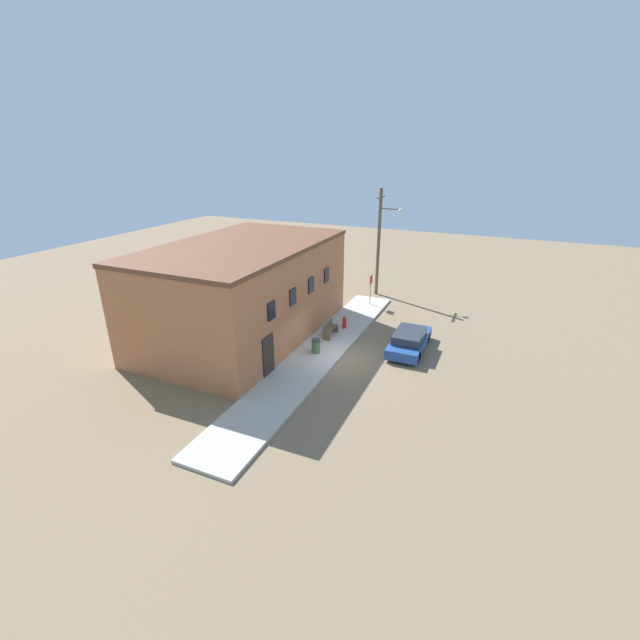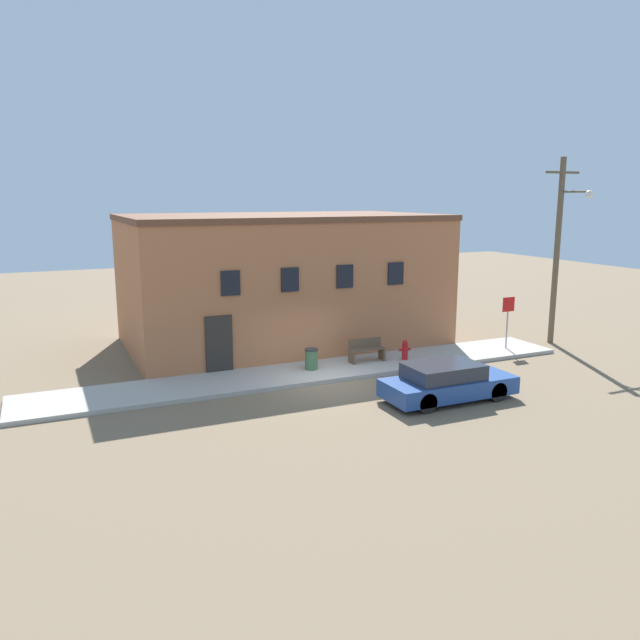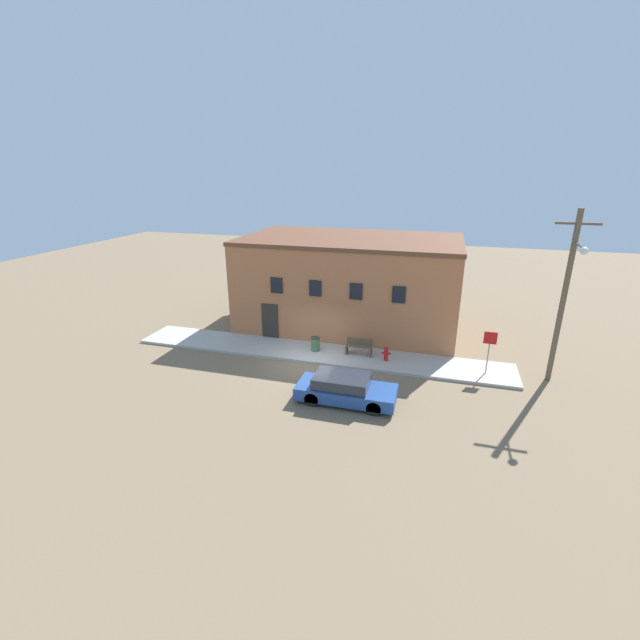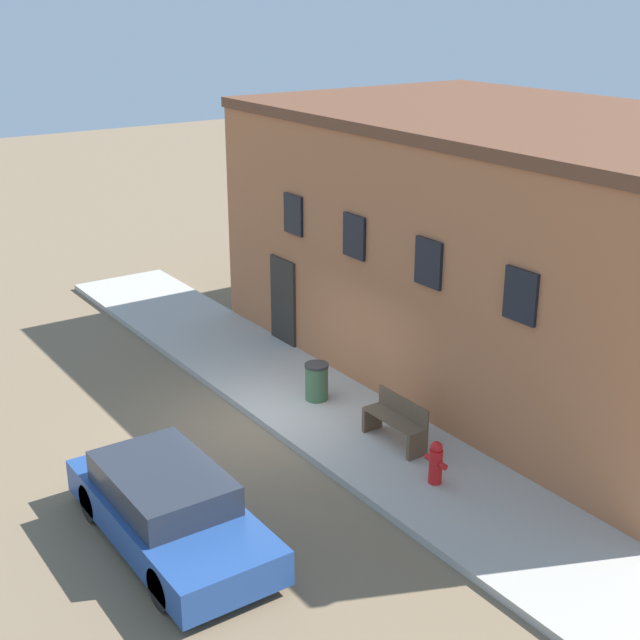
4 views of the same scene
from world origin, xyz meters
name	(u,v)px [view 2 (image 2 of 4)]	position (x,y,z in m)	size (l,w,h in m)	color
ground_plane	(330,383)	(0.00, 0.00, 0.00)	(80.00, 80.00, 0.00)	#7A664C
sidewalk	(315,372)	(0.00, 1.33, 0.07)	(20.60, 2.65, 0.15)	#B2ADA3
brick_building	(281,280)	(0.72, 6.52, 2.83)	(13.20, 7.85, 5.65)	#B26B42
fire_hydrant	(405,350)	(3.82, 1.24, 0.54)	(0.49, 0.23, 0.78)	red
stop_sign	(508,313)	(8.72, 1.11, 1.64)	(0.60, 0.06, 2.16)	gray
bench	(366,350)	(2.31, 1.61, 0.59)	(1.40, 0.44, 0.88)	brown
trash_bin	(311,359)	(-0.08, 1.45, 0.54)	(0.50, 0.50, 0.78)	#426642
utility_pole	(559,245)	(11.59, 1.41, 4.33)	(1.80, 1.79, 8.04)	brown
parked_car	(447,382)	(2.63, -3.16, 0.59)	(4.30, 1.74, 1.21)	black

